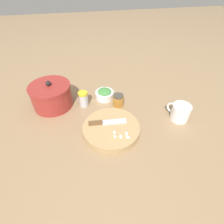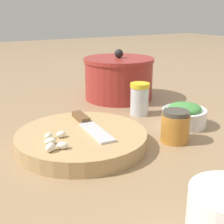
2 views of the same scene
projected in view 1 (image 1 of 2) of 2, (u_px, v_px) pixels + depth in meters
name	position (u px, v px, depth m)	size (l,w,h in m)	color
ground_plane	(115.00, 114.00, 0.97)	(5.00, 5.00, 0.00)	#997A56
cutting_board	(111.00, 129.00, 0.87)	(0.28, 0.28, 0.03)	tan
chef_knife	(105.00, 122.00, 0.87)	(0.19, 0.04, 0.01)	brown
garlic_cloves	(122.00, 135.00, 0.80)	(0.08, 0.07, 0.02)	white
herb_bowl	(105.00, 94.00, 1.07)	(0.11, 0.11, 0.06)	white
spice_jar	(83.00, 99.00, 1.00)	(0.05, 0.05, 0.09)	silver
coffee_mug	(180.00, 112.00, 0.92)	(0.10, 0.12, 0.09)	white
honey_jar	(118.00, 100.00, 1.01)	(0.06, 0.06, 0.07)	#BC7A2D
stock_pot	(52.00, 96.00, 0.99)	(0.23, 0.23, 0.16)	#9E2D28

